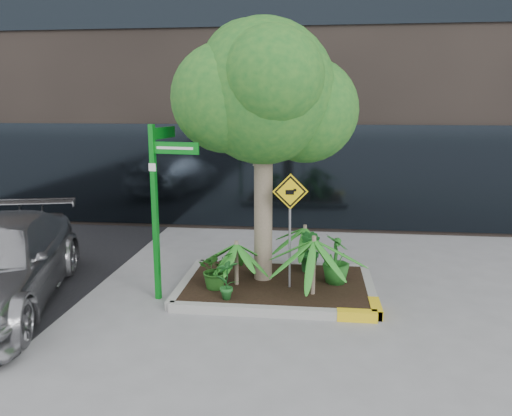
# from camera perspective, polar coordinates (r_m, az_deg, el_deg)

# --- Properties ---
(ground) EXTENTS (80.00, 80.00, 0.00)m
(ground) POSITION_cam_1_polar(r_m,az_deg,el_deg) (8.58, 0.84, -10.04)
(ground) COLOR gray
(ground) RESTS_ON ground
(planter) EXTENTS (3.35, 2.36, 0.15)m
(planter) POSITION_cam_1_polar(r_m,az_deg,el_deg) (8.78, 2.55, -8.82)
(planter) COLOR #9E9E99
(planter) RESTS_ON ground
(tree) EXTENTS (3.09, 2.74, 4.63)m
(tree) POSITION_cam_1_polar(r_m,az_deg,el_deg) (8.47, 0.87, 13.09)
(tree) COLOR gray
(tree) RESTS_ON ground
(palm_front) EXTENTS (1.10, 1.10, 1.22)m
(palm_front) POSITION_cam_1_polar(r_m,az_deg,el_deg) (8.04, 6.65, -3.64)
(palm_front) COLOR gray
(palm_front) RESTS_ON ground
(palm_left) EXTENTS (0.87, 0.87, 0.97)m
(palm_left) POSITION_cam_1_polar(r_m,az_deg,el_deg) (8.47, -2.26, -4.11)
(palm_left) COLOR gray
(palm_left) RESTS_ON ground
(palm_back) EXTENTS (0.92, 0.92, 1.03)m
(palm_back) POSITION_cam_1_polar(r_m,az_deg,el_deg) (9.40, 5.61, -2.26)
(palm_back) COLOR gray
(palm_back) RESTS_ON ground
(shrub_a) EXTENTS (0.76, 0.76, 0.67)m
(shrub_a) POSITION_cam_1_polar(r_m,az_deg,el_deg) (8.43, -4.55, -6.95)
(shrub_a) COLOR #1F5518
(shrub_a) RESTS_ON planter
(shrub_b) EXTENTS (0.60, 0.60, 0.85)m
(shrub_b) POSITION_cam_1_polar(r_m,az_deg,el_deg) (8.74, 9.17, -5.79)
(shrub_b) COLOR #1F611D
(shrub_b) RESTS_ON planter
(shrub_c) EXTENTS (0.48, 0.48, 0.67)m
(shrub_c) POSITION_cam_1_polar(r_m,az_deg,el_deg) (7.97, -3.33, -8.08)
(shrub_c) COLOR #1D5F22
(shrub_c) RESTS_ON planter
(shrub_d) EXTENTS (0.63, 0.63, 0.82)m
(shrub_d) POSITION_cam_1_polar(r_m,az_deg,el_deg) (9.21, 6.27, -4.88)
(shrub_d) COLOR #1E6825
(shrub_d) RESTS_ON planter
(street_sign_post) EXTENTS (0.84, 0.94, 2.88)m
(street_sign_post) POSITION_cam_1_polar(r_m,az_deg,el_deg) (8.18, -11.02, 1.66)
(street_sign_post) COLOR #0B7D1A
(street_sign_post) RESTS_ON ground
(cattle_sign) EXTENTS (0.59, 0.19, 1.93)m
(cattle_sign) POSITION_cam_1_polar(r_m,az_deg,el_deg) (8.26, 3.92, -0.36)
(cattle_sign) COLOR slate
(cattle_sign) RESTS_ON ground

